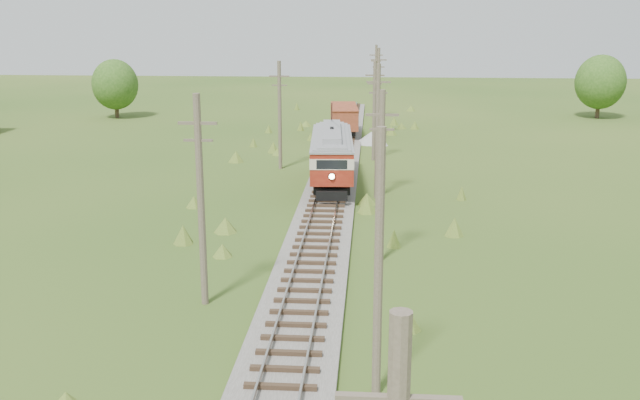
{
  "coord_description": "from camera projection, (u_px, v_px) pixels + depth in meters",
  "views": [
    {
      "loc": [
        2.8,
        -16.09,
        11.98
      ],
      "look_at": [
        0.0,
        22.31,
        2.02
      ],
      "focal_mm": 40.0,
      "sensor_mm": 36.0,
      "label": 1
    }
  ],
  "objects": [
    {
      "name": "utility_pole_l_b",
      "position": [
        280.0,
        114.0,
        56.57
      ],
      "size": [
        1.6,
        0.3,
        8.6
      ],
      "color": "brown",
      "rests_on": "ground"
    },
    {
      "name": "gravel_pile",
      "position": [
        372.0,
        138.0,
        68.74
      ],
      "size": [
        3.18,
        3.37,
        1.16
      ],
      "color": "gray",
      "rests_on": "ground"
    },
    {
      "name": "utility_pole_r_4",
      "position": [
        374.0,
        110.0,
        59.93
      ],
      "size": [
        1.6,
        0.3,
        8.4
      ],
      "color": "brown",
      "rests_on": "ground"
    },
    {
      "name": "railbed_main",
      "position": [
        332.0,
        184.0,
        51.52
      ],
      "size": [
        3.6,
        96.0,
        0.57
      ],
      "color": "#605B54",
      "rests_on": "ground"
    },
    {
      "name": "tree_mid_b",
      "position": [
        600.0,
        82.0,
        85.06
      ],
      "size": [
        5.88,
        5.88,
        7.57
      ],
      "color": "#38281C",
      "rests_on": "ground"
    },
    {
      "name": "utility_pole_r_1",
      "position": [
        379.0,
        266.0,
        22.24
      ],
      "size": [
        0.3,
        0.3,
        8.8
      ],
      "color": "brown",
      "rests_on": "ground"
    },
    {
      "name": "gondola",
      "position": [
        344.0,
        118.0,
        72.23
      ],
      "size": [
        3.15,
        8.07,
        2.62
      ],
      "rotation": [
        0.0,
        0.0,
        0.07
      ],
      "color": "black",
      "rests_on": "ground"
    },
    {
      "name": "utility_pole_r_3",
      "position": [
        377.0,
        130.0,
        47.28
      ],
      "size": [
        1.6,
        0.3,
        9.0
      ],
      "color": "brown",
      "rests_on": "ground"
    },
    {
      "name": "tree_mid_a",
      "position": [
        115.0,
        84.0,
        85.36
      ],
      "size": [
        5.46,
        5.46,
        7.03
      ],
      "color": "#38281C",
      "rests_on": "ground"
    },
    {
      "name": "streetcar",
      "position": [
        332.0,
        152.0,
        50.73
      ],
      "size": [
        3.54,
        12.36,
        5.61
      ],
      "rotation": [
        0.0,
        0.0,
        0.06
      ],
      "color": "black",
      "rests_on": "ground"
    },
    {
      "name": "utility_pole_r_5",
      "position": [
        378.0,
        91.0,
        72.39
      ],
      "size": [
        1.6,
        0.3,
        8.9
      ],
      "color": "brown",
      "rests_on": "ground"
    },
    {
      "name": "utility_pole_r_2",
      "position": [
        381.0,
        176.0,
        34.78
      ],
      "size": [
        1.6,
        0.3,
        8.6
      ],
      "color": "brown",
      "rests_on": "ground"
    },
    {
      "name": "utility_pole_r_6",
      "position": [
        376.0,
        81.0,
        84.98
      ],
      "size": [
        1.6,
        0.3,
        8.7
      ],
      "color": "brown",
      "rests_on": "ground"
    },
    {
      "name": "utility_pole_l_a",
      "position": [
        201.0,
        199.0,
        29.46
      ],
      "size": [
        1.6,
        0.3,
        9.0
      ],
      "color": "brown",
      "rests_on": "ground"
    }
  ]
}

